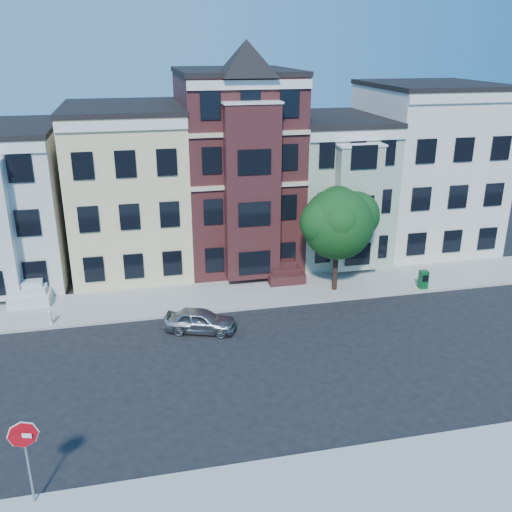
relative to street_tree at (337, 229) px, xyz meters
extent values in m
plane|color=black|center=(-4.48, -7.38, -3.91)|extent=(120.00, 120.00, 0.00)
cube|color=#9E9B93|center=(-4.48, 0.62, -3.83)|extent=(60.00, 4.00, 0.15)
cube|color=#9E9B93|center=(-4.48, -15.38, -3.83)|extent=(60.00, 4.00, 0.15)
cube|color=beige|center=(-11.48, 7.12, 1.09)|extent=(7.00, 9.00, 10.00)
cube|color=#3F1A1A|center=(-4.48, 7.12, 2.09)|extent=(7.00, 9.00, 12.00)
cube|color=#9FAF94|center=(2.02, 7.12, 0.59)|extent=(6.00, 9.00, 9.00)
cube|color=silver|center=(9.02, 7.12, 1.59)|extent=(8.00, 9.00, 11.00)
imported|color=gray|center=(-8.36, -3.23, -3.29)|extent=(3.90, 2.54, 1.24)
cube|color=#0D5122|center=(5.17, -0.99, -3.21)|extent=(0.52, 0.47, 1.09)
cylinder|color=silver|center=(-15.85, -1.08, -3.43)|extent=(0.24, 0.24, 0.66)
camera|label=1|loc=(-11.19, -29.09, 9.95)|focal=40.00mm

